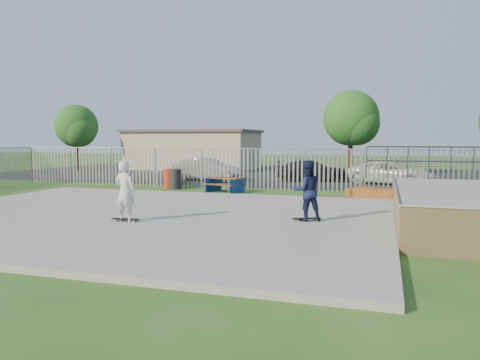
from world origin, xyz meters
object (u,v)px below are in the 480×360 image
(trash_bin_grey, at_px, (175,179))
(skater_navy, at_px, (307,191))
(car_white, at_px, (392,173))
(car_dark, at_px, (312,171))
(car_silver, at_px, (206,169))
(funbox, at_px, (377,194))
(picnic_table, at_px, (225,185))
(skater_white, at_px, (125,191))
(tree_mid, at_px, (351,118))
(trash_bin_red, at_px, (169,179))
(tree_left, at_px, (76,126))

(trash_bin_grey, xyz_separation_m, skater_navy, (7.79, -7.90, 0.51))
(car_white, bearing_deg, car_dark, 100.26)
(car_silver, relative_size, car_dark, 0.96)
(funbox, relative_size, car_white, 0.51)
(picnic_table, bearing_deg, car_silver, 135.38)
(skater_navy, xyz_separation_m, skater_white, (-4.84, -1.63, 0.00))
(skater_white, bearing_deg, tree_mid, -97.99)
(trash_bin_grey, xyz_separation_m, skater_white, (2.95, -9.53, 0.51))
(funbox, height_order, skater_white, skater_white)
(trash_bin_red, relative_size, tree_left, 0.19)
(tree_mid, bearing_deg, picnic_table, -112.50)
(car_silver, bearing_deg, tree_left, 77.39)
(funbox, bearing_deg, skater_navy, -80.45)
(car_dark, bearing_deg, car_white, -111.45)
(trash_bin_grey, distance_m, tree_mid, 13.88)
(tree_left, distance_m, skater_white, 26.00)
(trash_bin_red, bearing_deg, funbox, -5.54)
(picnic_table, relative_size, funbox, 0.83)
(trash_bin_grey, relative_size, car_white, 0.22)
(car_white, relative_size, tree_left, 0.87)
(trash_bin_grey, relative_size, tree_left, 0.19)
(tree_left, bearing_deg, car_dark, -12.68)
(picnic_table, bearing_deg, funbox, 12.95)
(car_white, height_order, skater_navy, skater_navy)
(car_silver, height_order, car_white, car_silver)
(skater_navy, relative_size, skater_white, 1.00)
(trash_bin_grey, xyz_separation_m, car_white, (10.23, 5.57, 0.15))
(car_silver, relative_size, car_white, 0.90)
(skater_navy, bearing_deg, picnic_table, -82.31)
(car_white, bearing_deg, tree_mid, 43.35)
(tree_left, bearing_deg, funbox, -26.35)
(car_dark, relative_size, tree_left, 0.82)
(picnic_table, relative_size, car_silver, 0.47)
(car_white, bearing_deg, car_silver, 113.59)
(trash_bin_red, relative_size, tree_mid, 0.17)
(car_white, distance_m, skater_white, 16.77)
(trash_bin_grey, height_order, car_dark, car_dark)
(skater_navy, distance_m, skater_white, 5.11)
(skater_navy, bearing_deg, tree_mid, -116.15)
(car_dark, xyz_separation_m, skater_white, (-2.86, -15.71, 0.37))
(tree_left, distance_m, tree_mid, 21.06)
(trash_bin_red, distance_m, car_white, 11.95)
(car_white, relative_size, skater_navy, 2.63)
(tree_left, bearing_deg, skater_white, -50.73)
(picnic_table, distance_m, funbox, 6.82)
(picnic_table, distance_m, trash_bin_red, 3.21)
(car_silver, xyz_separation_m, skater_white, (3.10, -14.10, 0.32))
(picnic_table, xyz_separation_m, skater_navy, (5.01, -7.33, 0.66))
(trash_bin_red, height_order, skater_navy, skater_navy)
(picnic_table, relative_size, trash_bin_grey, 1.94)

